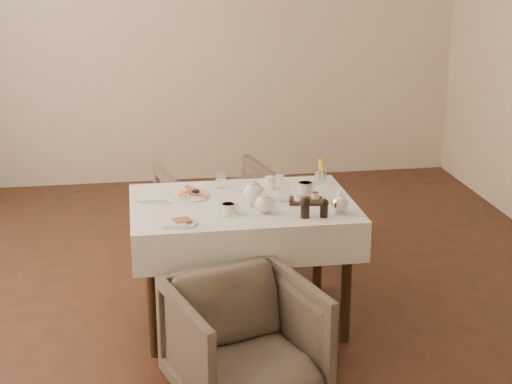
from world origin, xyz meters
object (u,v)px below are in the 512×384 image
at_px(armchair_near, 245,343).
at_px(breakfast_plate, 188,194).
at_px(table, 242,221).
at_px(teapot_centre, 253,190).
at_px(armchair_far, 218,215).

relative_size(armchair_near, breakfast_plate, 2.65).
xyz_separation_m(table, teapot_centre, (0.07, 0.01, 0.18)).
relative_size(breakfast_plate, teapot_centre, 1.61).
bearing_deg(table, armchair_near, -97.49).
xyz_separation_m(armchair_far, teapot_centre, (0.11, -0.91, 0.47)).
bearing_deg(breakfast_plate, armchair_near, -85.24).
height_order(breakfast_plate, teapot_centre, teapot_centre).
bearing_deg(armchair_far, teapot_centre, 84.05).
distance_m(table, teapot_centre, 0.19).
bearing_deg(teapot_centre, breakfast_plate, 177.71).
bearing_deg(teapot_centre, table, -148.69).
xyz_separation_m(armchair_near, teapot_centre, (0.18, 0.85, 0.51)).
bearing_deg(breakfast_plate, armchair_far, 65.10).
height_order(armchair_near, armchair_far, armchair_far).
xyz_separation_m(armchair_near, armchair_far, (0.07, 1.76, 0.03)).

